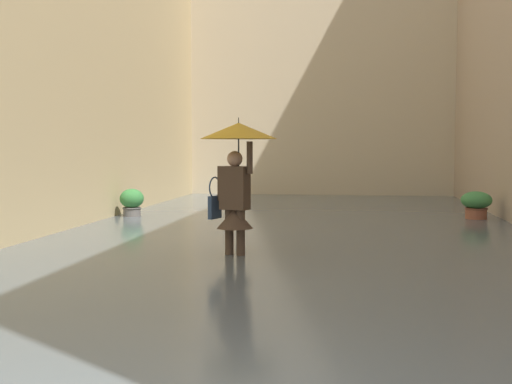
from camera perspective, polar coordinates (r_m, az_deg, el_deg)
The scene contains 6 objects.
ground_plane at distance 11.91m, azimuth 3.44°, elevation -4.13°, with size 60.00×60.00×0.00m, color slate.
flood_water at distance 11.90m, azimuth 3.44°, elevation -3.73°, with size 9.01×24.16×0.17m, color #515B60.
building_facade_far at distance 21.94m, azimuth 5.66°, elevation 11.27°, with size 11.81×1.80×8.99m, color beige.
person_wading at distance 9.08m, azimuth -1.67°, elevation 2.62°, with size 1.06×1.06×2.06m.
potted_plant_near_left at distance 14.55m, azimuth 18.43°, elevation -1.15°, with size 0.64×0.64×0.74m.
potted_plant_mid_right at distance 14.58m, azimuth -10.64°, elevation -1.01°, with size 0.52×0.52×0.76m.
Camera 1 is at (-0.96, 2.68, 1.65)m, focal length 46.46 mm.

